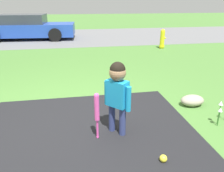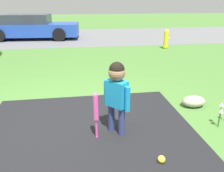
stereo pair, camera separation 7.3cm
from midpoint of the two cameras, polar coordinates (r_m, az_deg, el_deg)
name	(u,v)px [view 1 (the left image)]	position (r m, az deg, el deg)	size (l,w,h in m)	color
ground_plane	(65,125)	(3.37, -12.79, -9.92)	(60.00, 60.00, 0.00)	#477533
street_strip	(69,37)	(11.82, -11.38, 12.55)	(40.00, 6.00, 0.01)	slate
child	(117,89)	(2.82, 0.68, -0.70)	(0.30, 0.32, 1.02)	navy
baseball_bat	(97,110)	(2.80, -4.72, -6.20)	(0.07, 0.07, 0.66)	#E54CA5
sports_ball	(163,158)	(2.68, 12.47, -18.00)	(0.09, 0.09, 0.09)	yellow
fire_hydrant	(162,39)	(8.78, 12.77, 11.88)	(0.24, 0.21, 0.74)	yellow
parked_car	(27,27)	(11.48, -21.48, 14.04)	(4.39, 2.01, 1.15)	#2347AD
edging_rock	(192,100)	(4.06, 19.75, -3.58)	(0.41, 0.29, 0.19)	#9E937F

